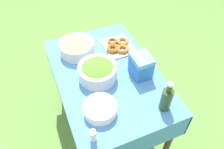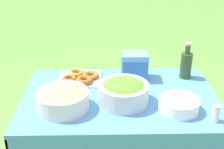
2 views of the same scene
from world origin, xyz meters
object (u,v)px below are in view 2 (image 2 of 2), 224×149
Objects in this scene: pasta_bowl at (62,98)px; cooler_box at (134,66)px; salad_bowl at (123,91)px; donut_platter at (81,78)px; olive_oil_bottle at (186,64)px; plate_stack at (179,105)px.

cooler_box is (-0.43, -0.38, 0.02)m from pasta_bowl.
salad_bowl reaches higher than donut_platter.
donut_platter is at bearing 3.03° from olive_oil_bottle.
salad_bowl is 0.39m from donut_platter.
pasta_bowl is 0.87m from olive_oil_bottle.
plate_stack is at bearing 72.21° from olive_oil_bottle.
olive_oil_bottle is at bearing -179.14° from cooler_box.
olive_oil_bottle is (-0.78, -0.38, 0.03)m from pasta_bowl.
pasta_bowl reaches higher than donut_platter.
plate_stack is (-0.57, 0.38, 0.01)m from donut_platter.
olive_oil_bottle is at bearing -153.80° from pasta_bowl.
cooler_box is (0.35, 0.01, -0.01)m from olive_oil_bottle.
plate_stack is at bearing 177.05° from pasta_bowl.
salad_bowl reaches higher than pasta_bowl.
olive_oil_bottle is (-0.13, -0.42, 0.06)m from plate_stack.
olive_oil_bottle is (-0.70, -0.04, 0.08)m from donut_platter.
plate_stack is at bearing 117.35° from cooler_box.
salad_bowl is 1.00× the size of pasta_bowl.
pasta_bowl is 1.04× the size of donut_platter.
salad_bowl is 0.35m from pasta_bowl.
pasta_bowl is at bearing 77.45° from donut_platter.
olive_oil_bottle reaches higher than cooler_box.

